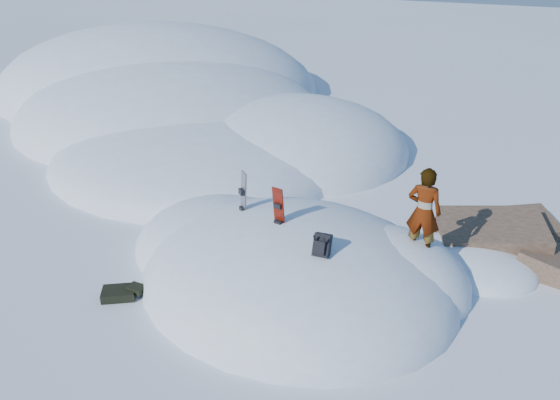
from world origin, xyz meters
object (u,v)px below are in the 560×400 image
at_px(snowboard_dark, 243,202).
at_px(backpack, 322,245).
at_px(snowboard_red, 279,216).
at_px(person, 424,212).

distance_m(snowboard_dark, backpack, 2.58).
bearing_deg(snowboard_dark, snowboard_red, 17.71).
bearing_deg(snowboard_dark, backpack, 14.65).
relative_size(backpack, person, 0.28).
height_order(snowboard_red, person, person).
bearing_deg(person, snowboard_dark, 10.56).
relative_size(snowboard_red, backpack, 2.53).
height_order(snowboard_dark, person, person).
bearing_deg(person, snowboard_red, 22.76).
relative_size(snowboard_dark, person, 0.77).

